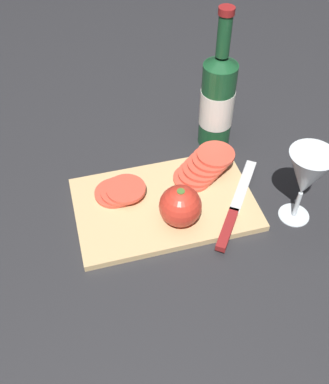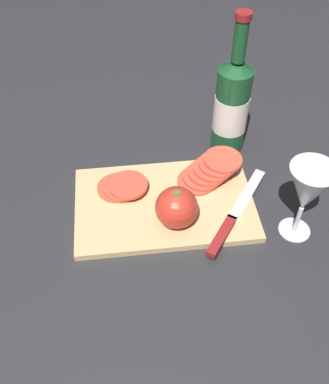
% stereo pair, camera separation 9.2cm
% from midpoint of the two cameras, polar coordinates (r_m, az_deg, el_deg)
% --- Properties ---
extents(ground_plane, '(3.00, 3.00, 0.00)m').
position_cam_midpoint_polar(ground_plane, '(0.94, -4.34, -3.03)').
color(ground_plane, '#28282B').
extents(cutting_board, '(0.37, 0.24, 0.01)m').
position_cam_midpoint_polar(cutting_board, '(0.95, -2.78, -1.69)').
color(cutting_board, tan).
rests_on(cutting_board, ground_plane).
extents(wine_bottle, '(0.08, 0.08, 0.33)m').
position_cam_midpoint_polar(wine_bottle, '(1.03, 4.17, 11.41)').
color(wine_bottle, '#194C28').
rests_on(wine_bottle, ground_plane).
extents(wine_glass, '(0.09, 0.09, 0.17)m').
position_cam_midpoint_polar(wine_glass, '(0.88, 14.78, 1.84)').
color(wine_glass, silver).
rests_on(wine_glass, ground_plane).
extents(whole_tomato, '(0.08, 0.08, 0.09)m').
position_cam_midpoint_polar(whole_tomato, '(0.88, -0.97, -1.95)').
color(whole_tomato, red).
rests_on(whole_tomato, cutting_board).
extents(knife, '(0.17, 0.23, 0.01)m').
position_cam_midpoint_polar(knife, '(0.91, 5.60, -3.57)').
color(knife, silver).
rests_on(knife, cutting_board).
extents(tomato_slice_stack_near, '(0.11, 0.09, 0.02)m').
position_cam_midpoint_polar(tomato_slice_stack_near, '(0.96, -8.42, -0.01)').
color(tomato_slice_stack_near, '#DB4C38').
rests_on(tomato_slice_stack_near, cutting_board).
extents(tomato_slice_stack_far, '(0.14, 0.11, 0.04)m').
position_cam_midpoint_polar(tomato_slice_stack_far, '(0.98, 2.39, 3.17)').
color(tomato_slice_stack_far, '#DB4C38').
rests_on(tomato_slice_stack_far, cutting_board).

